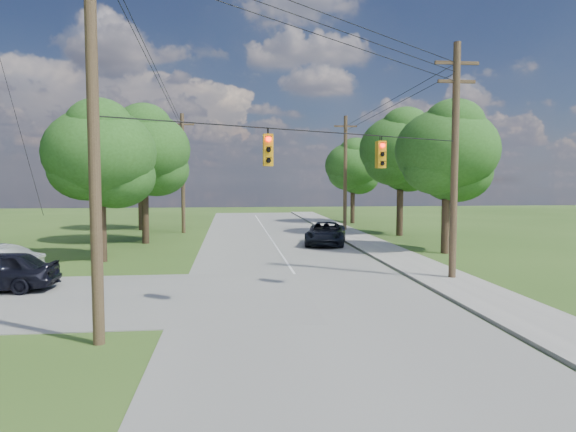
{
  "coord_description": "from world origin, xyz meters",
  "views": [
    {
      "loc": [
        -0.95,
        -13.88,
        4.51
      ],
      "look_at": [
        1.13,
        5.0,
        3.15
      ],
      "focal_mm": 32.0,
      "sensor_mm": 36.0,
      "label": 1
    }
  ],
  "objects": [
    {
      "name": "ground",
      "position": [
        0.0,
        0.0,
        0.0
      ],
      "size": [
        140.0,
        140.0,
        0.0
      ],
      "primitive_type": "plane",
      "color": "#304F1A",
      "rests_on": "ground"
    },
    {
      "name": "main_road",
      "position": [
        2.0,
        5.0,
        0.01
      ],
      "size": [
        10.0,
        100.0,
        0.03
      ],
      "primitive_type": "cube",
      "color": "gray",
      "rests_on": "ground"
    },
    {
      "name": "sidewalk_east",
      "position": [
        8.7,
        5.0,
        0.06
      ],
      "size": [
        2.6,
        100.0,
        0.12
      ],
      "primitive_type": "cube",
      "color": "#A8A49D",
      "rests_on": "ground"
    },
    {
      "name": "pole_sw",
      "position": [
        -4.6,
        0.4,
        6.23
      ],
      "size": [
        2.0,
        0.32,
        12.0
      ],
      "color": "brown",
      "rests_on": "ground"
    },
    {
      "name": "pole_ne",
      "position": [
        8.9,
        8.0,
        5.47
      ],
      "size": [
        2.0,
        0.32,
        10.5
      ],
      "color": "brown",
      "rests_on": "ground"
    },
    {
      "name": "pole_north_e",
      "position": [
        8.9,
        30.0,
        5.13
      ],
      "size": [
        2.0,
        0.32,
        10.0
      ],
      "color": "brown",
      "rests_on": "ground"
    },
    {
      "name": "pole_north_w",
      "position": [
        -5.0,
        30.0,
        5.13
      ],
      "size": [
        2.0,
        0.32,
        10.0
      ],
      "color": "brown",
      "rests_on": "ground"
    },
    {
      "name": "power_lines",
      "position": [
        1.5,
        11.54,
        9.15
      ],
      "size": [
        13.93,
        29.62,
        4.93
      ],
      "color": "black",
      "rests_on": "ground"
    },
    {
      "name": "traffic_signals",
      "position": [
        2.55,
        4.43,
        5.5
      ],
      "size": [
        4.91,
        3.27,
        1.05
      ],
      "color": "orange",
      "rests_on": "ground"
    },
    {
      "name": "tree_w_near",
      "position": [
        -8.0,
        15.0,
        5.92
      ],
      "size": [
        6.0,
        6.0,
        8.4
      ],
      "color": "#402E20",
      "rests_on": "ground"
    },
    {
      "name": "tree_w_mid",
      "position": [
        -7.0,
        23.0,
        6.58
      ],
      "size": [
        6.4,
        6.4,
        9.22
      ],
      "color": "#402E20",
      "rests_on": "ground"
    },
    {
      "name": "tree_w_far",
      "position": [
        -9.0,
        33.0,
        6.25
      ],
      "size": [
        6.0,
        6.0,
        8.73
      ],
      "color": "#402E20",
      "rests_on": "ground"
    },
    {
      "name": "tree_e_near",
      "position": [
        12.0,
        16.0,
        6.25
      ],
      "size": [
        6.2,
        6.2,
        8.81
      ],
      "color": "#402E20",
      "rests_on": "ground"
    },
    {
      "name": "tree_e_mid",
      "position": [
        12.5,
        26.0,
        6.91
      ],
      "size": [
        6.6,
        6.6,
        9.64
      ],
      "color": "#402E20",
      "rests_on": "ground"
    },
    {
      "name": "tree_e_far",
      "position": [
        11.5,
        38.0,
        5.92
      ],
      "size": [
        5.8,
        5.8,
        8.32
      ],
      "color": "#402E20",
      "rests_on": "ground"
    },
    {
      "name": "car_main_north",
      "position": [
        5.5,
        20.74,
        0.8
      ],
      "size": [
        3.84,
        6.02,
        1.55
      ],
      "primitive_type": "imported",
      "rotation": [
        0.0,
        0.0,
        -0.25
      ],
      "color": "black",
      "rests_on": "main_road"
    }
  ]
}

